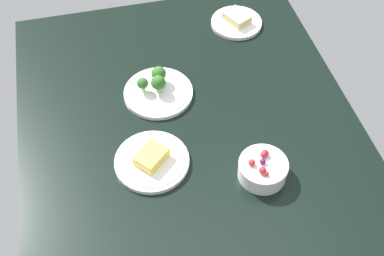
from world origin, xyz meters
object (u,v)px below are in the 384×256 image
(bowl_berries, at_px, (263,169))
(plate_broccoli, at_px, (158,89))
(plate_cheese, at_px, (152,160))
(plate_sandwich, at_px, (236,21))

(bowl_berries, distance_m, plate_broccoli, 0.44)
(plate_cheese, xyz_separation_m, plate_sandwich, (0.54, -0.42, 0.00))
(plate_cheese, bearing_deg, plate_sandwich, -37.58)
(bowl_berries, relative_size, plate_sandwich, 0.75)
(plate_broccoli, bearing_deg, plate_cheese, 165.43)
(bowl_berries, relative_size, plate_broccoli, 0.63)
(bowl_berries, distance_m, plate_cheese, 0.32)
(bowl_berries, height_order, plate_broccoli, plate_broccoli)
(plate_cheese, bearing_deg, bowl_berries, -111.03)
(plate_sandwich, distance_m, plate_broccoli, 0.44)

